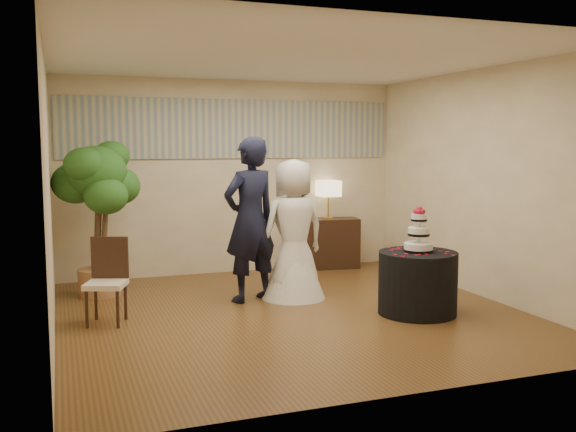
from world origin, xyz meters
name	(u,v)px	position (x,y,z in m)	size (l,w,h in m)	color
floor	(292,313)	(0.00, 0.00, 0.00)	(5.00, 5.00, 0.00)	brown
ceiling	(292,58)	(0.00, 0.00, 2.80)	(5.00, 5.00, 0.00)	white
wall_back	(233,177)	(0.00, 2.50, 1.40)	(5.00, 0.06, 2.80)	beige
wall_front	(409,211)	(0.00, -2.50, 1.40)	(5.00, 0.06, 2.80)	beige
wall_left	(49,195)	(-2.50, 0.00, 1.40)	(0.06, 5.00, 2.80)	beige
wall_right	(483,184)	(2.50, 0.00, 1.40)	(0.06, 5.00, 2.80)	beige
mural_border	(233,129)	(0.00, 2.48, 2.10)	(4.90, 0.02, 0.85)	#A0A396
groom	(250,220)	(-0.27, 0.71, 0.99)	(0.72, 0.47, 1.97)	black
bride	(293,229)	(0.27, 0.67, 0.85)	(0.83, 0.79, 1.71)	white
cake_table	(418,283)	(1.31, -0.49, 0.35)	(0.87, 0.87, 0.70)	black
wedding_cake	(419,229)	(1.31, -0.49, 0.95)	(0.32, 0.32, 0.51)	white
console	(328,243)	(1.43, 2.29, 0.38)	(0.91, 0.40, 0.76)	#301C11
table_lamp	(328,200)	(1.43, 2.29, 1.05)	(0.30, 0.30, 0.58)	#CCB486
ficus_tree	(98,217)	(-1.97, 1.61, 0.98)	(0.94, 0.94, 1.97)	#2B6020
side_chair	(106,282)	(-1.98, 0.26, 0.45)	(0.41, 0.43, 0.90)	#301C11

